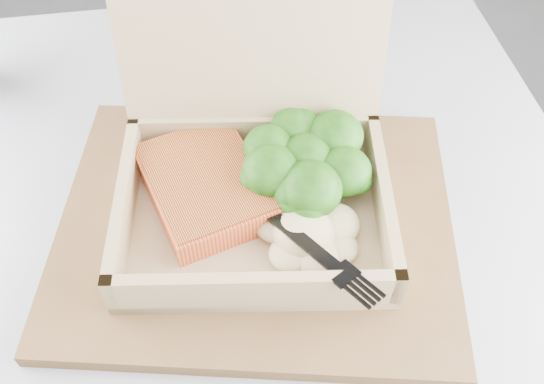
# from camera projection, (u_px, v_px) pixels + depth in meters

# --- Properties ---
(cafe_table) EXTENTS (0.95, 0.95, 0.71)m
(cafe_table) POSITION_uv_depth(u_px,v_px,m) (219.00, 331.00, 0.69)
(cafe_table) COLOR black
(cafe_table) RESTS_ON floor
(serving_tray) EXTENTS (0.38, 0.32, 0.02)m
(serving_tray) POSITION_uv_depth(u_px,v_px,m) (256.00, 225.00, 0.55)
(serving_tray) COLOR brown
(serving_tray) RESTS_ON cafe_table
(takeout_container) EXTENTS (0.27, 0.26, 0.22)m
(takeout_container) POSITION_uv_depth(u_px,v_px,m) (253.00, 151.00, 0.53)
(takeout_container) COLOR tan
(takeout_container) RESTS_ON serving_tray
(salmon_fillet) EXTENTS (0.15, 0.16, 0.03)m
(salmon_fillet) POSITION_uv_depth(u_px,v_px,m) (205.00, 186.00, 0.54)
(salmon_fillet) COLOR orange
(salmon_fillet) RESTS_ON takeout_container
(broccoli_pile) EXTENTS (0.12, 0.12, 0.04)m
(broccoli_pile) POSITION_uv_depth(u_px,v_px,m) (306.00, 164.00, 0.55)
(broccoli_pile) COLOR #2F7C1B
(broccoli_pile) RESTS_ON takeout_container
(mashed_potatoes) EXTENTS (0.09, 0.08, 0.03)m
(mashed_potatoes) POSITION_uv_depth(u_px,v_px,m) (303.00, 231.00, 0.51)
(mashed_potatoes) COLOR #C7B881
(mashed_potatoes) RESTS_ON takeout_container
(plastic_fork) EXTENTS (0.13, 0.12, 0.02)m
(plastic_fork) POSITION_uv_depth(u_px,v_px,m) (274.00, 215.00, 0.51)
(plastic_fork) COLOR black
(plastic_fork) RESTS_ON mashed_potatoes
(receipt) EXTENTS (0.08, 0.14, 0.00)m
(receipt) POSITION_uv_depth(u_px,v_px,m) (252.00, 79.00, 0.69)
(receipt) COLOR white
(receipt) RESTS_ON cafe_table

